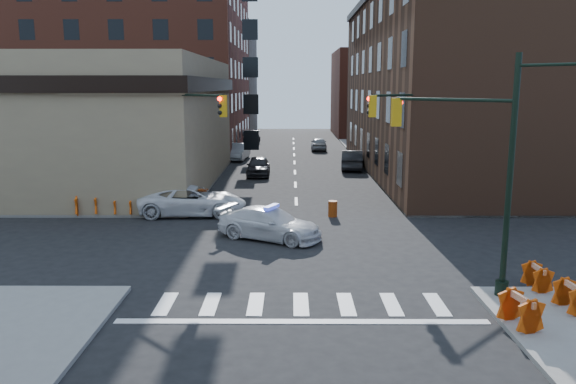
{
  "coord_description": "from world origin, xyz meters",
  "views": [
    {
      "loc": [
        -0.34,
        -24.36,
        7.13
      ],
      "look_at": [
        -0.47,
        1.58,
        2.2
      ],
      "focal_mm": 35.0,
      "sensor_mm": 36.0,
      "label": 1
    }
  ],
  "objects_px": {
    "pickup": "(193,201)",
    "parked_car_wfar": "(238,152)",
    "police_car": "(270,224)",
    "pedestrian_b": "(146,197)",
    "parked_car_wnear": "(258,166)",
    "parked_car_enear": "(352,160)",
    "barricade_se_a": "(537,277)",
    "barrel_road": "(333,209)",
    "barricade_nw_a": "(124,207)",
    "barrel_bank": "(203,199)",
    "pedestrian_a": "(167,189)"
  },
  "relations": [
    {
      "from": "barrel_bank",
      "to": "barricade_nw_a",
      "type": "height_order",
      "value": "barrel_bank"
    },
    {
      "from": "barrel_road",
      "to": "barricade_se_a",
      "type": "bearing_deg",
      "value": -61.6
    },
    {
      "from": "parked_car_wnear",
      "to": "parked_car_enear",
      "type": "relative_size",
      "value": 0.9
    },
    {
      "from": "parked_car_enear",
      "to": "barrel_road",
      "type": "relative_size",
      "value": 5.68
    },
    {
      "from": "pickup",
      "to": "parked_car_wfar",
      "type": "bearing_deg",
      "value": -2.86
    },
    {
      "from": "parked_car_enear",
      "to": "pedestrian_a",
      "type": "relative_size",
      "value": 2.6
    },
    {
      "from": "pedestrian_a",
      "to": "barricade_nw_a",
      "type": "xyz_separation_m",
      "value": [
        -1.82,
        -2.44,
        -0.54
      ]
    },
    {
      "from": "parked_car_wfar",
      "to": "barricade_se_a",
      "type": "distance_m",
      "value": 38.24
    },
    {
      "from": "police_car",
      "to": "parked_car_wnear",
      "type": "bearing_deg",
      "value": 31.3
    },
    {
      "from": "barrel_bank",
      "to": "barricade_se_a",
      "type": "height_order",
      "value": "barrel_bank"
    },
    {
      "from": "parked_car_wnear",
      "to": "barricade_nw_a",
      "type": "distance_m",
      "value": 15.94
    },
    {
      "from": "pedestrian_a",
      "to": "barrel_bank",
      "type": "height_order",
      "value": "pedestrian_a"
    },
    {
      "from": "parked_car_enear",
      "to": "barrel_bank",
      "type": "relative_size",
      "value": 4.43
    },
    {
      "from": "pickup",
      "to": "barricade_se_a",
      "type": "bearing_deg",
      "value": -132.5
    },
    {
      "from": "parked_car_wfar",
      "to": "pedestrian_b",
      "type": "distance_m",
      "value": 23.41
    },
    {
      "from": "pedestrian_b",
      "to": "pickup",
      "type": "bearing_deg",
      "value": 1.64
    },
    {
      "from": "pickup",
      "to": "police_car",
      "type": "bearing_deg",
      "value": -139.89
    },
    {
      "from": "pickup",
      "to": "barricade_se_a",
      "type": "height_order",
      "value": "pickup"
    },
    {
      "from": "barrel_bank",
      "to": "barricade_nw_a",
      "type": "relative_size",
      "value": 0.99
    },
    {
      "from": "parked_car_wfar",
      "to": "parked_car_enear",
      "type": "height_order",
      "value": "parked_car_enear"
    },
    {
      "from": "parked_car_wnear",
      "to": "parked_car_wfar",
      "type": "xyz_separation_m",
      "value": [
        -2.55,
        9.75,
        0.02
      ]
    },
    {
      "from": "parked_car_wfar",
      "to": "parked_car_wnear",
      "type": "bearing_deg",
      "value": -69.96
    },
    {
      "from": "parked_car_wnear",
      "to": "parked_car_enear",
      "type": "bearing_deg",
      "value": 22.58
    },
    {
      "from": "pedestrian_b",
      "to": "barricade_nw_a",
      "type": "distance_m",
      "value": 1.48
    },
    {
      "from": "barrel_road",
      "to": "barricade_nw_a",
      "type": "relative_size",
      "value": 0.77
    },
    {
      "from": "police_car",
      "to": "barrel_road",
      "type": "height_order",
      "value": "police_car"
    },
    {
      "from": "parked_car_wfar",
      "to": "parked_car_enear",
      "type": "bearing_deg",
      "value": -25.6
    },
    {
      "from": "barrel_road",
      "to": "barrel_bank",
      "type": "distance_m",
      "value": 7.76
    },
    {
      "from": "police_car",
      "to": "pedestrian_b",
      "type": "xyz_separation_m",
      "value": [
        -7.22,
        5.47,
        0.2
      ]
    },
    {
      "from": "police_car",
      "to": "pickup",
      "type": "distance_m",
      "value": 6.65
    },
    {
      "from": "parked_car_wnear",
      "to": "pedestrian_b",
      "type": "height_order",
      "value": "pedestrian_b"
    },
    {
      "from": "pickup",
      "to": "pedestrian_b",
      "type": "distance_m",
      "value": 2.81
    },
    {
      "from": "parked_car_enear",
      "to": "barricade_nw_a",
      "type": "distance_m",
      "value": 23.09
    },
    {
      "from": "pickup",
      "to": "pedestrian_a",
      "type": "height_order",
      "value": "pedestrian_a"
    },
    {
      "from": "parked_car_enear",
      "to": "barricade_nw_a",
      "type": "xyz_separation_m",
      "value": [
        -14.47,
        -18.0,
        -0.25
      ]
    },
    {
      "from": "parked_car_wnear",
      "to": "pedestrian_a",
      "type": "xyz_separation_m",
      "value": [
        -4.73,
        -12.1,
        0.34
      ]
    },
    {
      "from": "parked_car_wnear",
      "to": "barricade_nw_a",
      "type": "xyz_separation_m",
      "value": [
        -6.55,
        -14.54,
        -0.19
      ]
    },
    {
      "from": "barrel_road",
      "to": "parked_car_wnear",
      "type": "bearing_deg",
      "value": 108.96
    },
    {
      "from": "police_car",
      "to": "pedestrian_b",
      "type": "height_order",
      "value": "pedestrian_b"
    },
    {
      "from": "parked_car_enear",
      "to": "pedestrian_a",
      "type": "xyz_separation_m",
      "value": [
        -12.65,
        -15.56,
        0.29
      ]
    },
    {
      "from": "pedestrian_a",
      "to": "barricade_nw_a",
      "type": "height_order",
      "value": "pedestrian_a"
    },
    {
      "from": "barricade_nw_a",
      "to": "parked_car_wnear",
      "type": "bearing_deg",
      "value": 67.26
    },
    {
      "from": "barrel_bank",
      "to": "pedestrian_a",
      "type": "bearing_deg",
      "value": 175.22
    },
    {
      "from": "parked_car_wfar",
      "to": "barrel_bank",
      "type": "distance_m",
      "value": 22.03
    },
    {
      "from": "parked_car_wnear",
      "to": "parked_car_wfar",
      "type": "bearing_deg",
      "value": 103.62
    },
    {
      "from": "barricade_se_a",
      "to": "barricade_nw_a",
      "type": "relative_size",
      "value": 0.98
    },
    {
      "from": "parked_car_wnear",
      "to": "barricade_nw_a",
      "type": "height_order",
      "value": "parked_car_wnear"
    },
    {
      "from": "parked_car_wfar",
      "to": "pedestrian_a",
      "type": "distance_m",
      "value": 21.96
    },
    {
      "from": "parked_car_wfar",
      "to": "barricade_nw_a",
      "type": "relative_size",
      "value": 4.23
    },
    {
      "from": "barrel_road",
      "to": "barricade_se_a",
      "type": "xyz_separation_m",
      "value": [
        6.26,
        -11.58,
        0.13
      ]
    }
  ]
}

